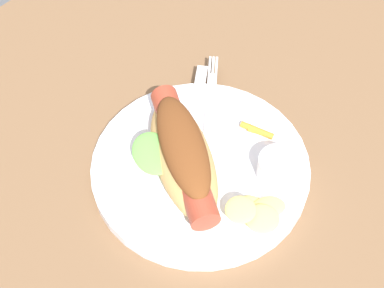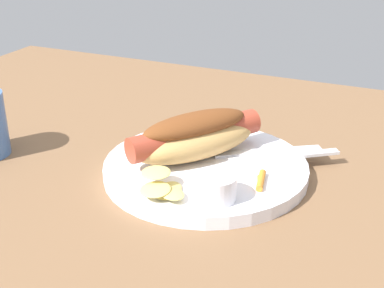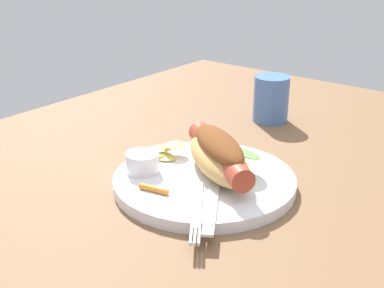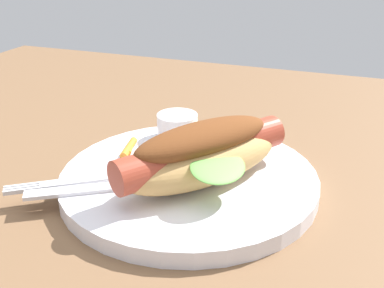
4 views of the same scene
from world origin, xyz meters
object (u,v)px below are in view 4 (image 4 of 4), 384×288
hot_dog (200,153)px  carrot_garnish (129,148)px  sauce_ramekin (177,126)px  knife (103,188)px  plate (189,180)px  fork (88,180)px  chips_pile (228,133)px

hot_dog → carrot_garnish: hot_dog is taller
sauce_ramekin → knife: sauce_ramekin is taller
plate → carrot_garnish: bearing=163.4°
sauce_ramekin → knife: size_ratio=0.33×
plate → fork: size_ratio=2.04×
plate → sauce_ramekin: sauce_ramekin is taller
sauce_ramekin → carrot_garnish: sauce_ramekin is taller
knife → chips_pile: bearing=-149.4°
hot_dog → knife: (-7.81, -4.78, -2.72)cm
fork → knife: 2.20cm
fork → chips_pile: bearing=-160.3°
knife → plate: bearing=-169.0°
hot_dog → knife: size_ratio=1.25×
plate → chips_pile: size_ratio=3.71×
knife → chips_pile: chips_pile is taller
knife → carrot_garnish: size_ratio=3.32×
hot_dog → knife: bearing=-24.0°
knife → hot_dog: bearing=179.3°
fork → carrot_garnish: 7.50cm
plate → carrot_garnish: (-7.84, 2.34, 1.17)cm
plate → hot_dog: size_ratio=1.44×
plate → hot_dog: bearing=-34.8°
hot_dog → carrot_garnish: size_ratio=4.15×
sauce_ramekin → plate: bearing=-60.7°
plate → fork: bearing=-148.3°
carrot_garnish → plate: bearing=-16.6°
chips_pile → knife: bearing=-117.2°
plate → chips_pile: 9.23cm
knife → fork: bearing=-51.2°
hot_dog → fork: size_ratio=1.41×
carrot_garnish → hot_dog: bearing=-20.0°
hot_dog → sauce_ramekin: bearing=-111.7°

